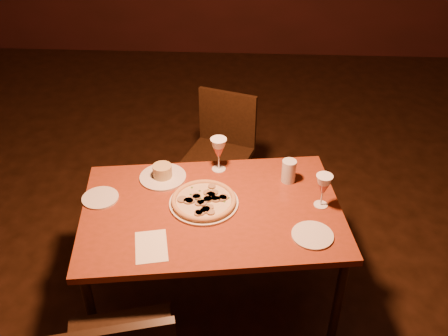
{
  "coord_description": "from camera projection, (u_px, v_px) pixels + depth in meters",
  "views": [
    {
      "loc": [
        -0.06,
        -1.98,
        2.25
      ],
      "look_at": [
        -0.16,
        -0.06,
        0.89
      ],
      "focal_mm": 40.0,
      "sensor_mm": 36.0,
      "label": 1
    }
  ],
  "objects": [
    {
      "name": "side_plate_left",
      "position": [
        100.0,
        198.0,
        2.5
      ],
      "size": [
        0.18,
        0.18,
        0.01
      ],
      "primitive_type": "cylinder",
      "color": "silver",
      "rests_on": "dining_table"
    },
    {
      "name": "wine_glass_right",
      "position": [
        323.0,
        191.0,
        2.41
      ],
      "size": [
        0.08,
        0.08,
        0.18
      ],
      "primitive_type": null,
      "color": "#CD6155",
      "rests_on": "dining_table"
    },
    {
      "name": "chair_far",
      "position": [
        221.0,
        148.0,
        3.28
      ],
      "size": [
        0.5,
        0.5,
        0.81
      ],
      "rotation": [
        0.0,
        0.0,
        -0.32
      ],
      "color": "black",
      "rests_on": "floor"
    },
    {
      "name": "floor",
      "position": [
        252.0,
        286.0,
        2.91
      ],
      "size": [
        7.0,
        7.0,
        0.0
      ],
      "primitive_type": "plane",
      "color": "#311B10",
      "rests_on": "ground"
    },
    {
      "name": "dining_table",
      "position": [
        212.0,
        218.0,
        2.48
      ],
      "size": [
        1.37,
        0.98,
        0.68
      ],
      "rotation": [
        0.0,
        0.0,
        0.14
      ],
      "color": "maroon",
      "rests_on": "floor"
    },
    {
      "name": "menu_card",
      "position": [
        151.0,
        246.0,
        2.22
      ],
      "size": [
        0.18,
        0.23,
        0.0
      ],
      "primitive_type": "cube",
      "rotation": [
        0.0,
        0.0,
        0.21
      ],
      "color": "white",
      "rests_on": "dining_table"
    },
    {
      "name": "side_plate_near",
      "position": [
        312.0,
        235.0,
        2.28
      ],
      "size": [
        0.19,
        0.19,
        0.01
      ],
      "primitive_type": "cylinder",
      "color": "silver",
      "rests_on": "dining_table"
    },
    {
      "name": "ramekin_saucer",
      "position": [
        163.0,
        174.0,
        2.63
      ],
      "size": [
        0.25,
        0.25,
        0.08
      ],
      "color": "silver",
      "rests_on": "dining_table"
    },
    {
      "name": "pizza_plate",
      "position": [
        204.0,
        201.0,
        2.46
      ],
      "size": [
        0.34,
        0.34,
        0.04
      ],
      "color": "silver",
      "rests_on": "dining_table"
    },
    {
      "name": "water_tumbler",
      "position": [
        289.0,
        171.0,
        2.59
      ],
      "size": [
        0.07,
        0.07,
        0.12
      ],
      "primitive_type": "cylinder",
      "color": "silver",
      "rests_on": "dining_table"
    },
    {
      "name": "wine_glass_far",
      "position": [
        219.0,
        154.0,
        2.66
      ],
      "size": [
        0.09,
        0.09,
        0.19
      ],
      "primitive_type": null,
      "color": "#CD6155",
      "rests_on": "dining_table"
    }
  ]
}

